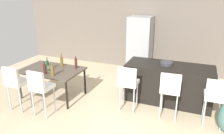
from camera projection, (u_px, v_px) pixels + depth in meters
name	position (u px, v px, depth m)	size (l,w,h in m)	color
ground_plane	(127.00, 115.00, 4.79)	(10.00, 10.00, 0.00)	#C6B28E
back_wall	(158.00, 28.00, 7.05)	(10.00, 0.12, 2.90)	#665B51
kitchen_island	(168.00, 83.00, 5.28)	(2.03, 0.83, 0.92)	black
bar_chair_left	(128.00, 82.00, 4.77)	(0.42, 0.42, 1.05)	white
bar_chair_middle	(170.00, 88.00, 4.45)	(0.42, 0.42, 1.05)	white
bar_chair_right	(216.00, 95.00, 4.15)	(0.41, 0.41, 1.05)	white
dining_table	(52.00, 71.00, 5.42)	(1.50, 0.97, 0.74)	#4C4238
dining_chair_near	(16.00, 81.00, 4.80)	(0.40, 0.40, 1.05)	white
dining_chair_far	(40.00, 86.00, 4.56)	(0.41, 0.41, 1.05)	white
wine_bottle_far	(62.00, 61.00, 5.57)	(0.08, 0.08, 0.35)	brown
wine_bottle_left	(76.00, 63.00, 5.44)	(0.07, 0.07, 0.32)	#471E19
wine_bottle_middle	(48.00, 65.00, 5.32)	(0.07, 0.07, 0.32)	#194723
wine_bottle_near	(52.00, 71.00, 4.95)	(0.08, 0.08, 0.30)	brown
wine_bottle_right	(45.00, 69.00, 5.08)	(0.08, 0.08, 0.30)	#471E19
wine_glass_end	(48.00, 61.00, 5.62)	(0.07, 0.07, 0.17)	silver
wine_glass_corner	(48.00, 67.00, 5.19)	(0.07, 0.07, 0.17)	silver
refrigerator	(140.00, 45.00, 7.01)	(0.72, 0.68, 1.84)	#939699
fruit_bowl	(166.00, 63.00, 5.16)	(0.30, 0.30, 0.07)	#333338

